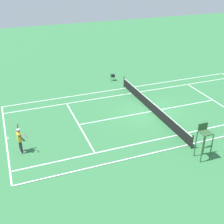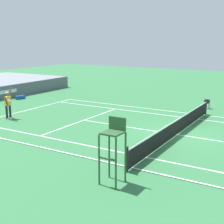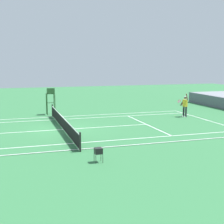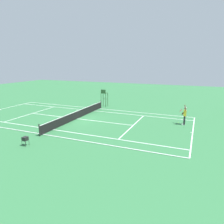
{
  "view_description": "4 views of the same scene",
  "coord_description": "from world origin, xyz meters",
  "px_view_note": "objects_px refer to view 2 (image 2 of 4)",
  "views": [
    {
      "loc": [
        -19.98,
        11.26,
        11.73
      ],
      "look_at": [
        -0.66,
        3.85,
        1.0
      ],
      "focal_mm": 47.91,
      "sensor_mm": 36.0,
      "label": 1
    },
    {
      "loc": [
        -16.47,
        -5.57,
        5.16
      ],
      "look_at": [
        -0.66,
        3.85,
        1.0
      ],
      "focal_mm": 51.04,
      "sensor_mm": 36.0,
      "label": 2
    },
    {
      "loc": [
        22.34,
        -3.38,
        4.74
      ],
      "look_at": [
        -0.66,
        3.85,
        1.0
      ],
      "focal_mm": 51.63,
      "sensor_mm": 36.0,
      "label": 3
    },
    {
      "loc": [
        18.84,
        12.03,
        6.1
      ],
      "look_at": [
        -0.66,
        3.85,
        1.0
      ],
      "focal_mm": 33.27,
      "sensor_mm": 36.0,
      "label": 4
    }
  ],
  "objects_px": {
    "umpire_chair": "(113,142)",
    "ball_hopper": "(207,101)",
    "tennis_player": "(8,104)",
    "tennis_ball": "(9,121)",
    "equipment_bag": "(20,97)"
  },
  "relations": [
    {
      "from": "tennis_ball",
      "to": "ball_hopper",
      "type": "relative_size",
      "value": 0.1
    },
    {
      "from": "tennis_player",
      "to": "tennis_ball",
      "type": "relative_size",
      "value": 30.63
    },
    {
      "from": "tennis_ball",
      "to": "ball_hopper",
      "type": "height_order",
      "value": "ball_hopper"
    },
    {
      "from": "umpire_chair",
      "to": "ball_hopper",
      "type": "distance_m",
      "value": 15.03
    },
    {
      "from": "tennis_player",
      "to": "ball_hopper",
      "type": "relative_size",
      "value": 2.98
    },
    {
      "from": "equipment_bag",
      "to": "ball_hopper",
      "type": "height_order",
      "value": "ball_hopper"
    },
    {
      "from": "tennis_ball",
      "to": "equipment_bag",
      "type": "xyz_separation_m",
      "value": [
        6.23,
        5.5,
        0.13
      ]
    },
    {
      "from": "equipment_bag",
      "to": "ball_hopper",
      "type": "distance_m",
      "value": 16.08
    },
    {
      "from": "tennis_ball",
      "to": "umpire_chair",
      "type": "relative_size",
      "value": 0.03
    },
    {
      "from": "equipment_bag",
      "to": "umpire_chair",
      "type": "bearing_deg",
      "value": -123.39
    },
    {
      "from": "tennis_player",
      "to": "equipment_bag",
      "type": "relative_size",
      "value": 2.2
    },
    {
      "from": "tennis_player",
      "to": "equipment_bag",
      "type": "distance_m",
      "value": 7.53
    },
    {
      "from": "ball_hopper",
      "to": "tennis_player",
      "type": "bearing_deg",
      "value": 134.04
    },
    {
      "from": "tennis_ball",
      "to": "equipment_bag",
      "type": "distance_m",
      "value": 8.31
    },
    {
      "from": "tennis_player",
      "to": "umpire_chair",
      "type": "distance_m",
      "value": 12.0
    }
  ]
}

